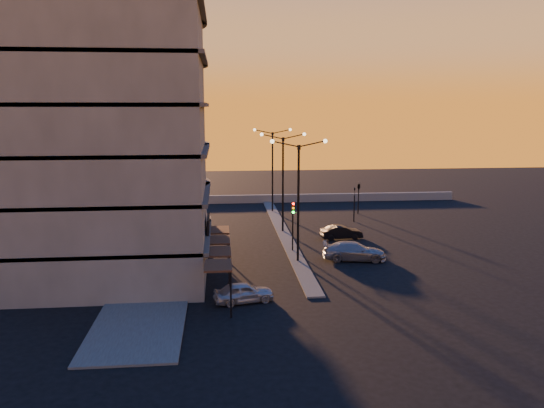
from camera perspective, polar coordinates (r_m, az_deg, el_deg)
The scene contains 14 objects.
ground at distance 41.47m, azimuth 2.79°, elevation -6.24°, with size 120.00×120.00×0.00m, color black.
sidewalk_west at distance 45.12m, azimuth -11.34°, elevation -4.98°, with size 5.00×40.00×0.12m, color #464644.
median at distance 51.03m, azimuth 1.16°, elevation -2.97°, with size 1.20×36.00×0.12m, color #464644.
parapet at distance 66.74m, azimuth 1.25°, elevation 0.61°, with size 44.00×0.50×1.00m, color gray.
building at distance 40.15m, azimuth -17.56°, elevation 9.98°, with size 14.35×17.08×25.00m.
streetlamp_near at distance 40.22m, azimuth 2.86°, elevation 1.41°, with size 4.32×0.32×9.51m.
streetlamp_mid at distance 50.04m, azimuth 1.18°, elevation 3.20°, with size 4.32×0.32×9.51m.
streetlamp_far at distance 59.91m, azimuth 0.05°, elevation 4.40°, with size 4.32×0.32×9.51m.
traffic_light_main at distance 43.51m, azimuth 2.27°, elevation -1.52°, with size 0.28×0.44×4.25m.
signal_east_a at distance 55.96m, azimuth 8.84°, elevation 0.06°, with size 0.13×0.16×3.60m.
signal_east_b at distance 59.96m, azimuth 9.32°, elevation 1.87°, with size 0.42×1.99×3.60m.
car_hatchback at distance 33.11m, azimuth -3.06°, elevation -9.47°, with size 1.49×3.69×1.26m, color #ACAEB4.
car_sedan at distance 48.68m, azimuth 7.47°, elevation -3.04°, with size 1.32×3.79×1.25m, color black.
car_wagon at distance 42.25m, azimuth 8.85°, elevation -5.03°, with size 2.01×4.94×1.43m, color gray.
Camera 1 is at (-5.86, -39.29, 11.90)m, focal length 35.00 mm.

